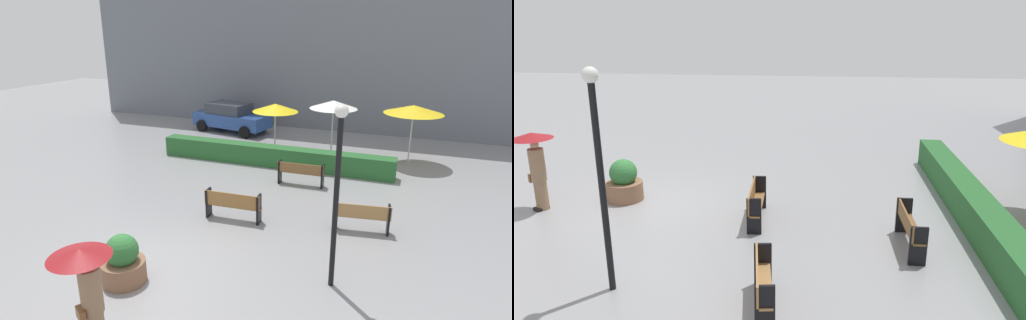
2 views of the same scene
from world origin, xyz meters
TOP-DOWN VIEW (x-y plane):
  - ground_plane at (0.00, 0.00)m, footprint 60.00×60.00m
  - bench_mid_center at (0.79, 3.07)m, footprint 1.75×0.43m
  - bench_far_right at (4.48, 3.70)m, footprint 1.59×0.55m
  - bench_back_row at (1.89, 6.62)m, footprint 1.73×0.40m
  - pedestrian_with_umbrella at (0.67, -2.68)m, footprint 1.06×1.06m
  - planter_pot at (-0.20, -0.74)m, footprint 1.00×1.00m
  - lamp_post at (4.22, 0.85)m, footprint 0.28×0.28m
  - hedge_strip at (0.16, 8.40)m, footprint 9.89×0.70m

SIDE VIEW (x-z plane):
  - ground_plane at x=0.00m, z-range 0.00..0.00m
  - hedge_strip at x=0.16m, z-range 0.00..0.83m
  - planter_pot at x=-0.20m, z-range -0.09..1.08m
  - bench_far_right at x=4.48m, z-range 0.08..0.94m
  - bench_back_row at x=1.89m, z-range 0.09..0.94m
  - bench_mid_center at x=0.79m, z-range 0.08..0.97m
  - pedestrian_with_umbrella at x=0.67m, z-range 0.35..2.42m
  - lamp_post at x=4.22m, z-range 0.45..4.57m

